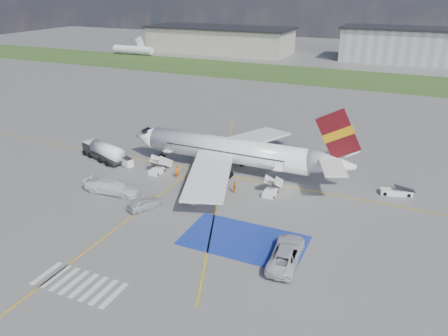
{
  "coord_description": "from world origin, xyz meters",
  "views": [
    {
      "loc": [
        25.54,
        -43.98,
        27.18
      ],
      "look_at": [
        2.57,
        6.95,
        3.5
      ],
      "focal_mm": 35.0,
      "sensor_mm": 36.0,
      "label": 1
    }
  ],
  "objects_px": {
    "belt_loader": "(396,192)",
    "van_white_b": "(112,185)",
    "fuel_tanker": "(104,153)",
    "gpu_cart": "(127,163)",
    "airliner": "(237,151)",
    "van_white_a": "(286,251)",
    "car_silver_a": "(145,204)",
    "car_silver_b": "(197,195)"
  },
  "relations": [
    {
      "from": "car_silver_b",
      "to": "fuel_tanker",
      "type": "bearing_deg",
      "value": -15.43
    },
    {
      "from": "airliner",
      "to": "gpu_cart",
      "type": "distance_m",
      "value": 17.69
    },
    {
      "from": "car_silver_b",
      "to": "van_white_b",
      "type": "xyz_separation_m",
      "value": [
        -11.75,
        -3.05,
        0.52
      ]
    },
    {
      "from": "van_white_a",
      "to": "car_silver_a",
      "type": "bearing_deg",
      "value": -15.1
    },
    {
      "from": "van_white_a",
      "to": "fuel_tanker",
      "type": "bearing_deg",
      "value": -27.92
    },
    {
      "from": "belt_loader",
      "to": "gpu_cart",
      "type": "bearing_deg",
      "value": 175.59
    },
    {
      "from": "van_white_b",
      "to": "car_silver_a",
      "type": "bearing_deg",
      "value": -110.47
    },
    {
      "from": "fuel_tanker",
      "to": "belt_loader",
      "type": "relative_size",
      "value": 2.03
    },
    {
      "from": "fuel_tanker",
      "to": "van_white_a",
      "type": "height_order",
      "value": "fuel_tanker"
    },
    {
      "from": "car_silver_a",
      "to": "fuel_tanker",
      "type": "bearing_deg",
      "value": -9.71
    },
    {
      "from": "airliner",
      "to": "belt_loader",
      "type": "bearing_deg",
      "value": 4.28
    },
    {
      "from": "fuel_tanker",
      "to": "gpu_cart",
      "type": "height_order",
      "value": "fuel_tanker"
    },
    {
      "from": "airliner",
      "to": "gpu_cart",
      "type": "xyz_separation_m",
      "value": [
        -16.59,
        -5.52,
        -2.69
      ]
    },
    {
      "from": "fuel_tanker",
      "to": "van_white_a",
      "type": "xyz_separation_m",
      "value": [
        35.97,
        -15.18,
        -0.14
      ]
    },
    {
      "from": "airliner",
      "to": "car_silver_a",
      "type": "height_order",
      "value": "airliner"
    },
    {
      "from": "airliner",
      "to": "van_white_b",
      "type": "bearing_deg",
      "value": -132.27
    },
    {
      "from": "gpu_cart",
      "to": "airliner",
      "type": "bearing_deg",
      "value": 40.33
    },
    {
      "from": "fuel_tanker",
      "to": "van_white_b",
      "type": "xyz_separation_m",
      "value": [
        9.01,
        -9.54,
        -0.11
      ]
    },
    {
      "from": "gpu_cart",
      "to": "belt_loader",
      "type": "bearing_deg",
      "value": 32.22
    },
    {
      "from": "van_white_a",
      "to": "car_silver_b",
      "type": "bearing_deg",
      "value": -34.78
    },
    {
      "from": "fuel_tanker",
      "to": "belt_loader",
      "type": "bearing_deg",
      "value": 27.21
    },
    {
      "from": "airliner",
      "to": "fuel_tanker",
      "type": "relative_size",
      "value": 3.85
    },
    {
      "from": "gpu_cart",
      "to": "van_white_b",
      "type": "height_order",
      "value": "van_white_b"
    },
    {
      "from": "belt_loader",
      "to": "car_silver_a",
      "type": "relative_size",
      "value": 1.04
    },
    {
      "from": "belt_loader",
      "to": "van_white_b",
      "type": "relative_size",
      "value": 0.75
    },
    {
      "from": "van_white_b",
      "to": "fuel_tanker",
      "type": "bearing_deg",
      "value": 39.74
    },
    {
      "from": "airliner",
      "to": "car_silver_b",
      "type": "bearing_deg",
      "value": -95.94
    },
    {
      "from": "fuel_tanker",
      "to": "van_white_b",
      "type": "height_order",
      "value": "fuel_tanker"
    },
    {
      "from": "gpu_cart",
      "to": "van_white_a",
      "type": "distance_m",
      "value": 33.83
    },
    {
      "from": "belt_loader",
      "to": "van_white_a",
      "type": "height_order",
      "value": "van_white_a"
    },
    {
      "from": "airliner",
      "to": "van_white_b",
      "type": "xyz_separation_m",
      "value": [
        -12.91,
        -14.2,
        -2.16
      ]
    },
    {
      "from": "fuel_tanker",
      "to": "van_white_b",
      "type": "relative_size",
      "value": 1.52
    },
    {
      "from": "belt_loader",
      "to": "van_white_b",
      "type": "bearing_deg",
      "value": -171.03
    },
    {
      "from": "belt_loader",
      "to": "fuel_tanker",
      "type": "bearing_deg",
      "value": 173.34
    },
    {
      "from": "airliner",
      "to": "fuel_tanker",
      "type": "xyz_separation_m",
      "value": [
        -21.92,
        -4.66,
        -2.06
      ]
    },
    {
      "from": "car_silver_b",
      "to": "belt_loader",
      "type": "bearing_deg",
      "value": -150.44
    },
    {
      "from": "car_silver_a",
      "to": "van_white_a",
      "type": "relative_size",
      "value": 0.71
    },
    {
      "from": "belt_loader",
      "to": "car_silver_a",
      "type": "xyz_separation_m",
      "value": [
        -29.61,
        -18.02,
        0.44
      ]
    },
    {
      "from": "fuel_tanker",
      "to": "van_white_b",
      "type": "distance_m",
      "value": 13.13
    },
    {
      "from": "gpu_cart",
      "to": "belt_loader",
      "type": "xyz_separation_m",
      "value": [
        40.09,
        7.28,
        -0.36
      ]
    },
    {
      "from": "gpu_cart",
      "to": "van_white_b",
      "type": "distance_m",
      "value": 9.45
    },
    {
      "from": "gpu_cart",
      "to": "van_white_a",
      "type": "relative_size",
      "value": 0.34
    }
  ]
}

